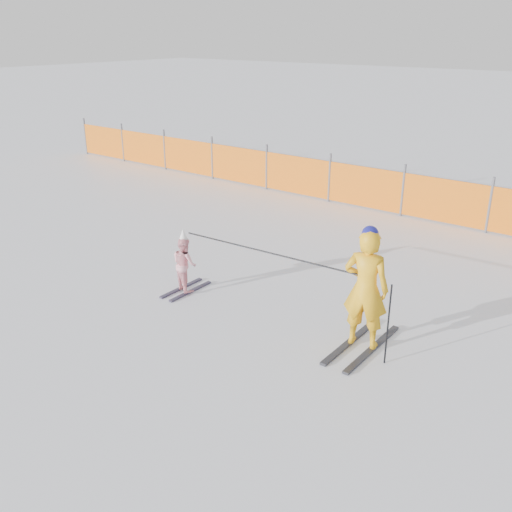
{
  "coord_description": "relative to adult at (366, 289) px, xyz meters",
  "views": [
    {
      "loc": [
        4.83,
        -5.81,
        4.18
      ],
      "look_at": [
        0.0,
        0.5,
        1.0
      ],
      "focal_mm": 40.0,
      "sensor_mm": 36.0,
      "label": 1
    }
  ],
  "objects": [
    {
      "name": "ground",
      "position": [
        -1.75,
        -0.66,
        -0.89
      ],
      "size": [
        120.0,
        120.0,
        0.0
      ],
      "primitive_type": "plane",
      "color": "white",
      "rests_on": "ground"
    },
    {
      "name": "safety_fence",
      "position": [
        -6.07,
        6.0,
        -0.34
      ],
      "size": [
        16.09,
        0.06,
        1.25
      ],
      "color": "#595960",
      "rests_on": "ground"
    },
    {
      "name": "ski_poles",
      "position": [
        -1.05,
        -0.12,
        0.04
      ],
      "size": [
        3.6,
        0.22,
        1.16
      ],
      "color": "black",
      "rests_on": "ground"
    },
    {
      "name": "child",
      "position": [
        -3.26,
        -0.17,
        -0.39
      ],
      "size": [
        0.54,
        0.98,
        1.11
      ],
      "color": "black",
      "rests_on": "ground"
    },
    {
      "name": "adult",
      "position": [
        0.0,
        0.0,
        0.0
      ],
      "size": [
        0.69,
        1.55,
        1.8
      ],
      "color": "black",
      "rests_on": "ground"
    }
  ]
}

